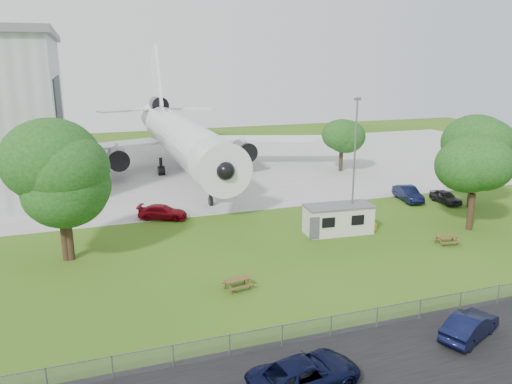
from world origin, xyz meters
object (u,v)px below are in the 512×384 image
object	(u,v)px
airliner	(179,135)
site_cabin	(338,219)
picnic_east	(446,244)
car_centre_sedan	(470,326)
picnic_west	(238,289)

from	to	relation	value
airliner	site_cabin	xyz separation A→B (m)	(8.81, -29.74, -3.96)
picnic_east	airliner	bearing A→B (deg)	123.77
car_centre_sedan	airliner	bearing A→B (deg)	-15.43
site_cabin	picnic_west	bearing A→B (deg)	-146.14
picnic_west	car_centre_sedan	bearing A→B (deg)	-54.55
site_cabin	airliner	bearing A→B (deg)	106.50
airliner	picnic_east	bearing A→B (deg)	-65.55
airliner	site_cabin	size ratio (longest dim) A/B	6.98
airliner	car_centre_sedan	bearing A→B (deg)	-81.34
airliner	car_centre_sedan	xyz separation A→B (m)	(7.32, -48.06, -4.53)
picnic_west	car_centre_sedan	distance (m)	14.73
airliner	site_cabin	world-z (taller)	airliner
picnic_east	car_centre_sedan	size ratio (longest dim) A/B	0.40
picnic_west	picnic_east	xyz separation A→B (m)	(19.38, 2.35, 0.00)
airliner	site_cabin	bearing A→B (deg)	-73.50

